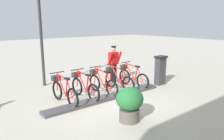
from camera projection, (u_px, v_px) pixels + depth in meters
ground_plane at (108, 99)px, 7.76m from camera, size 60.00×60.00×0.00m
dock_rail_base at (108, 98)px, 7.75m from camera, size 0.44×4.80×0.10m
payment_kiosk at (160, 70)px, 9.44m from camera, size 0.36×0.52×1.28m
bike_docked_0 at (132, 77)px, 9.23m from camera, size 1.72×0.54×1.02m
bike_docked_1 at (118, 80)px, 8.75m from camera, size 1.72×0.54×1.02m
bike_docked_2 at (102, 83)px, 8.26m from camera, size 1.72×0.54×1.02m
bike_docked_3 at (84, 87)px, 7.78m from camera, size 1.72×0.54×1.02m
bike_docked_4 at (63, 91)px, 7.29m from camera, size 1.72×0.54×1.02m
worker_near_rack at (114, 62)px, 9.84m from camera, size 0.46×0.62×1.66m
lamp_post at (40, 23)px, 8.86m from camera, size 0.32×0.32×4.07m
planter_bush at (129, 103)px, 5.92m from camera, size 0.76×0.76×0.97m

